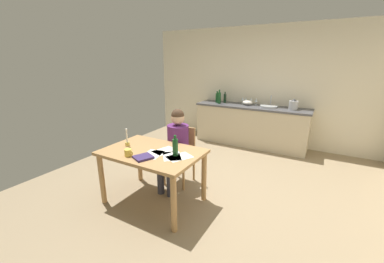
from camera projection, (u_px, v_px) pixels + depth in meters
The scene contains 24 objects.
ground_plane at pixel (206, 188), 3.62m from camera, with size 5.20×5.20×0.04m, color #937F60.
wall_back at pixel (258, 86), 5.40m from camera, with size 5.20×0.12×2.60m, color silver.
kitchen_counter at pixel (250, 125), 5.35m from camera, with size 2.47×0.64×0.90m.
dining_table at pixel (152, 159), 3.09m from camera, with size 1.28×0.86×0.74m.
chair_at_table at pixel (181, 152), 3.67m from camera, with size 0.42×0.42×0.88m.
person_seated at pixel (176, 144), 3.49m from camera, with size 0.33×0.60×1.19m.
coffee_mug at pixel (128, 153), 2.88m from camera, with size 0.12×0.09×0.09m.
candlestick at pixel (127, 141), 3.22m from camera, with size 0.06×0.06×0.24m.
book_magazine at pixel (143, 157), 2.82m from camera, with size 0.19×0.21×0.03m, color #372859.
paper_letter at pixel (165, 151), 3.06m from camera, with size 0.21×0.30×0.00m, color white.
paper_bill at pixel (153, 154), 2.95m from camera, with size 0.21×0.30×0.00m, color white.
paper_envelope at pixel (172, 156), 2.89m from camera, with size 0.21×0.30×0.00m, color white.
paper_receipt at pixel (179, 157), 2.86m from camera, with size 0.21×0.30×0.00m, color white.
wine_bottle_on_table at pixel (175, 147), 2.88m from camera, with size 0.07×0.07×0.26m.
sink_unit at pixel (269, 106), 5.04m from camera, with size 0.36×0.36×0.24m.
bottle_oil at pixel (217, 98), 5.60m from camera, with size 0.08×0.08×0.27m.
bottle_vinegar at pixel (219, 98), 5.46m from camera, with size 0.08×0.08×0.32m.
bottle_wine_red at pixel (225, 98), 5.54m from camera, with size 0.06×0.06×0.26m.
mixing_bowl at pixel (248, 102), 5.32m from camera, with size 0.23×0.23×0.10m, color white.
stovetop_kettle at pixel (293, 105), 4.78m from camera, with size 0.18×0.18×0.22m.
wine_glass_near_sink at pixel (256, 100), 5.29m from camera, with size 0.07×0.07×0.15m.
wine_glass_by_kettle at pixel (251, 100), 5.34m from camera, with size 0.07×0.07×0.15m.
wine_glass_back_left at pixel (246, 99), 5.40m from camera, with size 0.07×0.07×0.15m.
wine_glass_back_right at pixel (243, 99), 5.43m from camera, with size 0.07×0.07×0.15m.
Camera 1 is at (1.40, -2.90, 1.87)m, focal length 22.01 mm.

